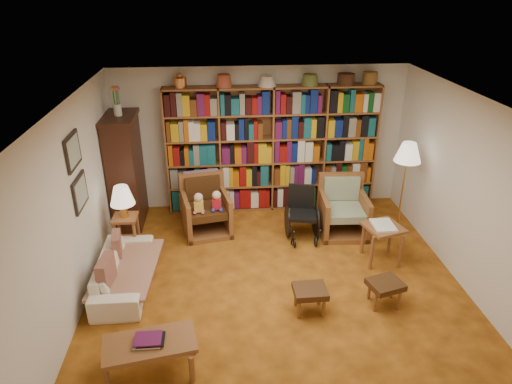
{
  "coord_description": "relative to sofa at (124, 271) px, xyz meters",
  "views": [
    {
      "loc": [
        -0.71,
        -5.05,
        3.8
      ],
      "look_at": [
        -0.23,
        0.6,
        1.12
      ],
      "focal_mm": 32.0,
      "sensor_mm": 36.0,
      "label": 1
    }
  ],
  "objects": [
    {
      "name": "ceiling",
      "position": [
        2.05,
        -0.16,
        2.27
      ],
      "size": [
        5.0,
        5.0,
        0.0
      ],
      "primitive_type": "plane",
      "rotation": [
        3.14,
        0.0,
        0.0
      ],
      "color": "white",
      "rests_on": "wall_back"
    },
    {
      "name": "floor",
      "position": [
        2.05,
        -0.16,
        -0.23
      ],
      "size": [
        5.0,
        5.0,
        0.0
      ],
      "primitive_type": "plane",
      "color": "#BA681C",
      "rests_on": "ground"
    },
    {
      "name": "armchair_leather",
      "position": [
        1.09,
        1.46,
        0.15
      ],
      "size": [
        0.88,
        0.91,
        0.94
      ],
      "color": "brown",
      "rests_on": "floor"
    },
    {
      "name": "cushion_right",
      "position": [
        -0.13,
        -0.35,
        0.22
      ],
      "size": [
        0.17,
        0.41,
        0.4
      ],
      "primitive_type": "cube",
      "rotation": [
        0.0,
        0.0,
        -0.1
      ],
      "color": "maroon",
      "rests_on": "sofa"
    },
    {
      "name": "wheelchair",
      "position": [
        2.61,
        1.1,
        0.16
      ],
      "size": [
        0.49,
        0.68,
        0.85
      ],
      "color": "black",
      "rests_on": "floor"
    },
    {
      "name": "wall_front",
      "position": [
        2.05,
        -2.66,
        1.02
      ],
      "size": [
        5.0,
        0.0,
        5.0
      ],
      "primitive_type": "plane",
      "rotation": [
        -1.57,
        0.0,
        0.0
      ],
      "color": "silver",
      "rests_on": "floor"
    },
    {
      "name": "cushion_left",
      "position": [
        -0.13,
        0.35,
        0.22
      ],
      "size": [
        0.16,
        0.36,
        0.35
      ],
      "primitive_type": "cube",
      "rotation": [
        0.0,
        0.0,
        0.15
      ],
      "color": "maroon",
      "rests_on": "sofa"
    },
    {
      "name": "bookshelf",
      "position": [
        2.25,
        2.17,
        0.94
      ],
      "size": [
        3.6,
        0.3,
        2.42
      ],
      "color": "brown",
      "rests_on": "floor"
    },
    {
      "name": "wall_back",
      "position": [
        2.05,
        2.34,
        1.02
      ],
      "size": [
        5.0,
        0.0,
        5.0
      ],
      "primitive_type": "plane",
      "rotation": [
        1.57,
        0.0,
        0.0
      ],
      "color": "silver",
      "rests_on": "floor"
    },
    {
      "name": "curio_cabinet",
      "position": [
        -0.2,
        1.84,
        0.72
      ],
      "size": [
        0.5,
        0.95,
        2.4
      ],
      "color": "#38190F",
      "rests_on": "floor"
    },
    {
      "name": "armchair_sage",
      "position": [
        3.29,
        1.23,
        0.12
      ],
      "size": [
        0.78,
        0.8,
        0.92
      ],
      "color": "brown",
      "rests_on": "floor"
    },
    {
      "name": "coffee_table",
      "position": [
        0.54,
        -1.53,
        0.1
      ],
      "size": [
        1.02,
        0.64,
        0.44
      ],
      "color": "brown",
      "rests_on": "floor"
    },
    {
      "name": "sofa",
      "position": [
        0.0,
        0.0,
        0.0
      ],
      "size": [
        1.58,
        0.62,
        0.46
      ],
      "primitive_type": "imported",
      "rotation": [
        0.0,
        0.0,
        1.57
      ],
      "color": "white",
      "rests_on": "floor"
    },
    {
      "name": "table_lamp",
      "position": [
        -0.1,
        0.89,
        0.69
      ],
      "size": [
        0.36,
        0.36,
        0.49
      ],
      "color": "gold",
      "rests_on": "side_table_lamp"
    },
    {
      "name": "wall_right",
      "position": [
        4.55,
        -0.16,
        1.02
      ],
      "size": [
        0.0,
        5.0,
        5.0
      ],
      "primitive_type": "plane",
      "rotation": [
        1.57,
        0.0,
        -1.57
      ],
      "color": "silver",
      "rests_on": "floor"
    },
    {
      "name": "footstool_a",
      "position": [
        2.39,
        -0.74,
        0.05
      ],
      "size": [
        0.41,
        0.35,
        0.35
      ],
      "color": "#432812",
      "rests_on": "floor"
    },
    {
      "name": "side_table_papers",
      "position": [
        3.65,
        0.3,
        0.25
      ],
      "size": [
        0.61,
        0.61,
        0.61
      ],
      "color": "brown",
      "rests_on": "floor"
    },
    {
      "name": "floor_lamp",
      "position": [
        4.2,
        1.08,
        1.1
      ],
      "size": [
        0.41,
        0.41,
        1.55
      ],
      "color": "gold",
      "rests_on": "floor"
    },
    {
      "name": "footstool_b",
      "position": [
        3.36,
        -0.69,
        0.05
      ],
      "size": [
        0.49,
        0.44,
        0.35
      ],
      "color": "#432812",
      "rests_on": "floor"
    },
    {
      "name": "framed_pictures",
      "position": [
        -0.43,
        0.14,
        1.4
      ],
      "size": [
        0.03,
        0.52,
        0.97
      ],
      "color": "black",
      "rests_on": "wall_left"
    },
    {
      "name": "side_table_lamp",
      "position": [
        -0.1,
        0.89,
        0.18
      ],
      "size": [
        0.36,
        0.36,
        0.58
      ],
      "color": "brown",
      "rests_on": "floor"
    },
    {
      "name": "wall_left",
      "position": [
        -0.45,
        -0.16,
        1.02
      ],
      "size": [
        0.0,
        5.0,
        5.0
      ],
      "primitive_type": "plane",
      "rotation": [
        1.57,
        0.0,
        1.57
      ],
      "color": "silver",
      "rests_on": "floor"
    },
    {
      "name": "sofa_throw",
      "position": [
        0.05,
        0.0,
        0.07
      ],
      "size": [
        0.85,
        1.46,
        0.04
      ],
      "primitive_type": "cube",
      "rotation": [
        0.0,
        0.0,
        -0.07
      ],
      "color": "beige",
      "rests_on": "sofa"
    }
  ]
}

